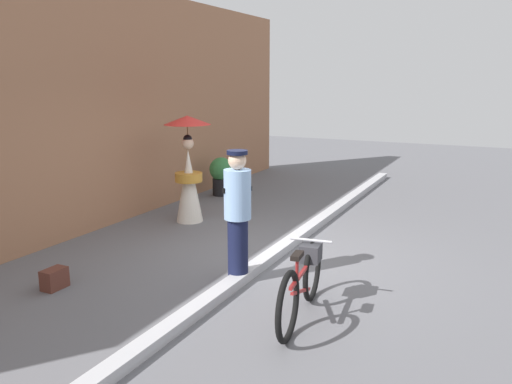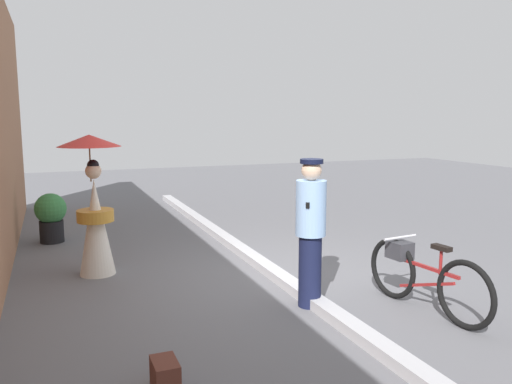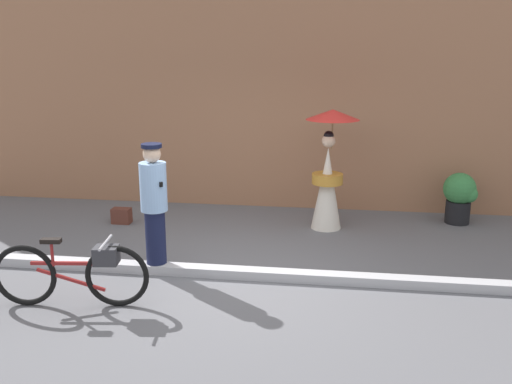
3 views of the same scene
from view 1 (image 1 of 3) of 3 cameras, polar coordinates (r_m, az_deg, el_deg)
ground_plane at (r=7.56m, az=1.91°, el=-7.27°), size 30.00×30.00×0.00m
building_wall at (r=9.15m, az=-18.66°, el=8.73°), size 14.00×0.40×4.12m
sidewalk_curb at (r=7.54m, az=1.91°, el=-6.84°), size 14.00×0.20×0.12m
bicycle_near_officer at (r=5.68m, az=5.13°, el=-9.71°), size 1.76×0.48×0.80m
person_officer at (r=6.46m, az=-2.03°, el=-2.32°), size 0.34×0.34×1.69m
person_with_parasol at (r=9.34m, az=-7.43°, el=2.61°), size 0.84×0.84×1.91m
potted_plant_by_door at (r=11.52m, az=-3.76°, el=1.99°), size 0.54×0.52×0.85m
backpack_on_pavement at (r=6.93m, az=-21.24°, el=-8.84°), size 0.31×0.19×0.25m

